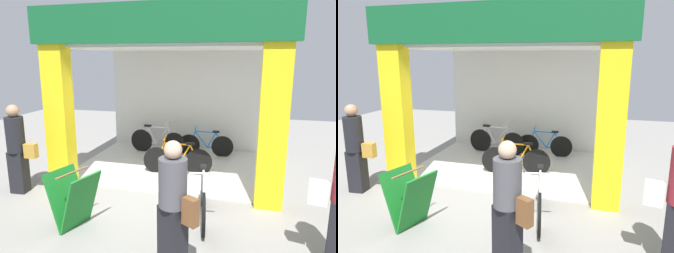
{
  "view_description": "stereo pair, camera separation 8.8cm",
  "coord_description": "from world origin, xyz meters",
  "views": [
    {
      "loc": [
        1.63,
        -5.36,
        2.55
      ],
      "look_at": [
        0.0,
        0.81,
        1.15
      ],
      "focal_mm": 33.3,
      "sensor_mm": 36.0,
      "label": 1
    },
    {
      "loc": [
        1.71,
        -5.34,
        2.55
      ],
      "look_at": [
        0.0,
        0.81,
        1.15
      ],
      "focal_mm": 33.3,
      "sensor_mm": 36.0,
      "label": 2
    }
  ],
  "objects": [
    {
      "name": "shop_facade",
      "position": [
        0.0,
        1.58,
        1.85
      ],
      "size": [
        4.72,
        3.56,
        3.47
      ],
      "color": "beige",
      "rests_on": "ground"
    },
    {
      "name": "bicycle_parked_0",
      "position": [
        0.99,
        -0.71,
        0.36
      ],
      "size": [
        0.45,
        1.62,
        0.9
      ],
      "color": "black",
      "rests_on": "ground"
    },
    {
      "name": "sandwich_board_sign",
      "position": [
        -0.88,
        -1.48,
        0.45
      ],
      "size": [
        0.77,
        0.75,
        0.9
      ],
      "color": "#197226",
      "rests_on": "ground"
    },
    {
      "name": "pedestrian_3",
      "position": [
        0.82,
        -2.02,
        0.84
      ],
      "size": [
        0.59,
        0.47,
        1.63
      ],
      "color": "black",
      "rests_on": "ground"
    },
    {
      "name": "bicycle_inside_0",
      "position": [
        0.57,
        2.58,
        0.32
      ],
      "size": [
        1.45,
        0.4,
        0.79
      ],
      "color": "black",
      "rests_on": "ground"
    },
    {
      "name": "bicycle_inside_1",
      "position": [
        -0.73,
        2.47,
        0.35
      ],
      "size": [
        1.6,
        0.44,
        0.88
      ],
      "color": "black",
      "rests_on": "ground"
    },
    {
      "name": "ground_plane",
      "position": [
        0.0,
        0.0,
        0.0
      ],
      "size": [
        17.05,
        17.05,
        0.0
      ],
      "primitive_type": "plane",
      "color": "gray",
      "rests_on": "ground"
    },
    {
      "name": "bicycle_inside_2",
      "position": [
        0.15,
        1.09,
        0.34
      ],
      "size": [
        1.54,
        0.42,
        0.85
      ],
      "color": "black",
      "rests_on": "ground"
    },
    {
      "name": "pedestrian_1",
      "position": [
        -2.59,
        -0.6,
        0.89
      ],
      "size": [
        0.6,
        0.35,
        1.72
      ],
      "color": "black",
      "rests_on": "ground"
    }
  ]
}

